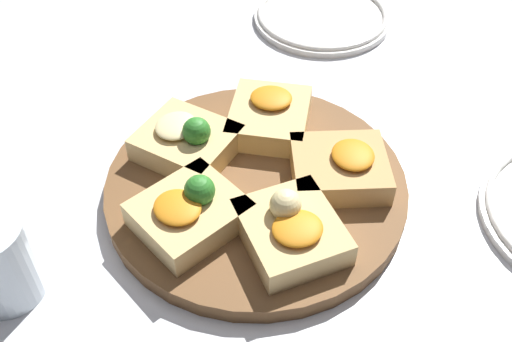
% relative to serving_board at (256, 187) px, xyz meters
% --- Properties ---
extents(ground_plane, '(3.00, 3.00, 0.00)m').
position_rel_serving_board_xyz_m(ground_plane, '(0.00, 0.00, -0.01)').
color(ground_plane, silver).
extents(serving_board, '(0.36, 0.36, 0.02)m').
position_rel_serving_board_xyz_m(serving_board, '(0.00, 0.00, 0.00)').
color(serving_board, brown).
rests_on(serving_board, ground_plane).
extents(focaccia_slice_0, '(0.11, 0.12, 0.06)m').
position_rel_serving_board_xyz_m(focaccia_slice_0, '(-0.01, -0.10, 0.03)').
color(focaccia_slice_0, '#DBB775').
rests_on(focaccia_slice_0, serving_board).
extents(focaccia_slice_1, '(0.14, 0.14, 0.06)m').
position_rel_serving_board_xyz_m(focaccia_slice_1, '(0.09, -0.04, 0.03)').
color(focaccia_slice_1, '#DBB775').
rests_on(focaccia_slice_1, serving_board).
extents(focaccia_slice_2, '(0.15, 0.15, 0.04)m').
position_rel_serving_board_xyz_m(focaccia_slice_2, '(0.07, 0.07, 0.03)').
color(focaccia_slice_2, tan).
rests_on(focaccia_slice_2, serving_board).
extents(focaccia_slice_3, '(0.14, 0.15, 0.04)m').
position_rel_serving_board_xyz_m(focaccia_slice_3, '(-0.05, 0.09, 0.03)').
color(focaccia_slice_3, '#DBB775').
rests_on(focaccia_slice_3, serving_board).
extents(focaccia_slice_4, '(0.13, 0.12, 0.06)m').
position_rel_serving_board_xyz_m(focaccia_slice_4, '(-0.10, -0.02, 0.03)').
color(focaccia_slice_4, '#DBB775').
rests_on(focaccia_slice_4, serving_board).
extents(plate_left, '(0.23, 0.23, 0.02)m').
position_rel_serving_board_xyz_m(plate_left, '(-0.18, 0.37, -0.00)').
color(plate_left, white).
rests_on(plate_left, ground_plane).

